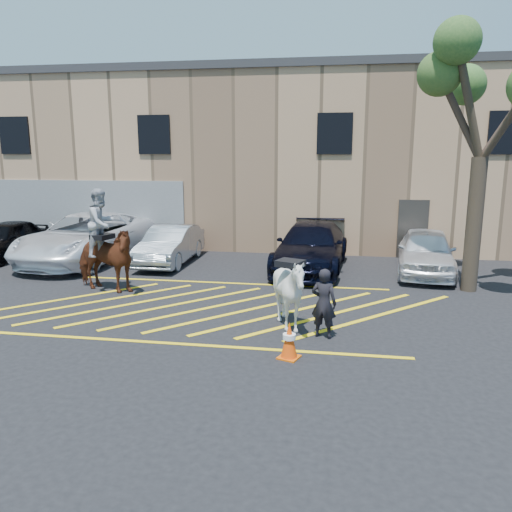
# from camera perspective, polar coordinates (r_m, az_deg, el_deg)

# --- Properties ---
(ground) EXTENTS (90.00, 90.00, 0.00)m
(ground) POSITION_cam_1_polar(r_m,az_deg,el_deg) (13.22, -5.08, -5.54)
(ground) COLOR black
(ground) RESTS_ON ground
(car_black_suv) EXTENTS (1.68, 4.17, 1.42)m
(car_black_suv) POSITION_cam_1_polar(r_m,az_deg,el_deg) (20.98, -26.80, 1.69)
(car_black_suv) COLOR black
(car_black_suv) RESTS_ON ground
(car_white_pickup) EXTENTS (3.56, 6.54, 1.74)m
(car_white_pickup) POSITION_cam_1_polar(r_m,az_deg,el_deg) (19.20, -18.74, 1.99)
(car_white_pickup) COLOR white
(car_white_pickup) RESTS_ON ground
(car_silver_sedan) EXTENTS (1.45, 4.09, 1.35)m
(car_silver_sedan) POSITION_cam_1_polar(r_m,az_deg,el_deg) (18.13, -9.77, 1.27)
(car_silver_sedan) COLOR #9AA1A8
(car_silver_sedan) RESTS_ON ground
(car_blue_suv) EXTENTS (2.62, 5.52, 1.56)m
(car_blue_suv) POSITION_cam_1_polar(r_m,az_deg,el_deg) (17.05, 6.35, 1.07)
(car_blue_suv) COLOR black
(car_blue_suv) RESTS_ON ground
(car_white_suv) EXTENTS (2.26, 4.52, 1.48)m
(car_white_suv) POSITION_cam_1_polar(r_m,az_deg,el_deg) (17.24, 18.84, 0.49)
(car_white_suv) COLOR white
(car_white_suv) RESTS_ON ground
(handler) EXTENTS (0.63, 0.50, 1.52)m
(handler) POSITION_cam_1_polar(r_m,az_deg,el_deg) (10.79, 7.76, -5.37)
(handler) COLOR black
(handler) RESTS_ON ground
(warehouse) EXTENTS (32.42, 10.20, 7.30)m
(warehouse) POSITION_cam_1_polar(r_m,az_deg,el_deg) (24.42, 1.77, 11.12)
(warehouse) COLOR tan
(warehouse) RESTS_ON ground
(hatching_zone) EXTENTS (12.60, 5.12, 0.01)m
(hatching_zone) POSITION_cam_1_polar(r_m,az_deg,el_deg) (12.94, -5.41, -5.90)
(hatching_zone) COLOR yellow
(hatching_zone) RESTS_ON ground
(mounted_bay) EXTENTS (2.42, 1.57, 2.95)m
(mounted_bay) POSITION_cam_1_polar(r_m,az_deg,el_deg) (14.76, -17.07, 0.58)
(mounted_bay) COLOR #622B17
(mounted_bay) RESTS_ON ground
(saddled_white) EXTENTS (1.86, 1.95, 1.71)m
(saddled_white) POSITION_cam_1_polar(r_m,az_deg,el_deg) (11.19, 3.89, -4.14)
(saddled_white) COLOR silver
(saddled_white) RESTS_ON ground
(traffic_cone) EXTENTS (0.49, 0.49, 0.73)m
(traffic_cone) POSITION_cam_1_polar(r_m,az_deg,el_deg) (9.78, 3.82, -9.58)
(traffic_cone) COLOR #DD5509
(traffic_cone) RESTS_ON ground
(tree) EXTENTS (3.99, 4.37, 7.31)m
(tree) POSITION_cam_1_polar(r_m,az_deg,el_deg) (15.34, 24.81, 17.36)
(tree) COLOR #423628
(tree) RESTS_ON ground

